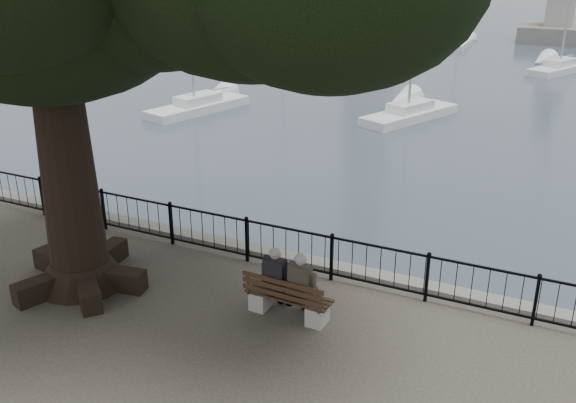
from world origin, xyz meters
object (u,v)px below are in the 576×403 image
Objects in this scene: person_left at (278,281)px; person_right at (303,288)px; bench at (288,302)px; lion_monument at (560,15)px.

person_left is 1.00× the size of person_right.
person_left is 0.52m from person_right.
person_left and person_right have the same top height.
bench is 1.21× the size of person_left.
person_right is at bearing -2.28° from person_left.
bench is at bearing -163.17° from person_right.
person_left is 49.03m from lion_monument.
lion_monument reaches higher than person_left.
person_right is at bearing -91.09° from lion_monument.
person_right is (0.52, -0.02, 0.00)m from person_left.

